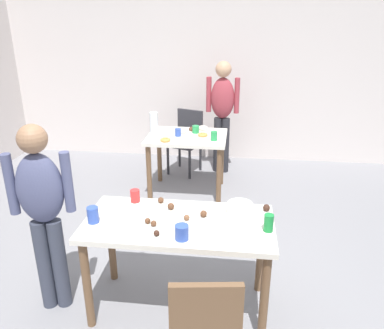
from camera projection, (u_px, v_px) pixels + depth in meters
The scene contains 31 objects.
ground_plane at pixel (196, 288), 3.19m from camera, with size 6.40×6.40×0.00m, color gray.
wall_back at pixel (220, 73), 5.67m from camera, with size 6.40×0.10×2.60m, color silver.
dining_table_near at pixel (179, 234), 2.76m from camera, with size 1.34×0.66×0.75m.
dining_table_far at pixel (187, 145), 4.68m from camera, with size 0.94×0.73×0.75m.
chair_near_table at pixel (205, 327), 2.14m from camera, with size 0.45×0.45×0.87m.
chair_far_table at pixel (187, 137), 5.40m from camera, with size 0.51×0.51×0.87m.
person_girl_near at pixel (43, 205), 2.71m from camera, with size 0.45×0.27×1.45m.
person_adult_far at pixel (222, 108), 5.22m from camera, with size 0.45×0.23×1.54m.
mixing_bowl at pixel (240, 209), 2.80m from camera, with size 0.19×0.19×0.09m, color white.
soda_can at pixel (269, 223), 2.58m from camera, with size 0.07×0.07×0.12m, color #198438.
fork_near at pixel (138, 236), 2.54m from camera, with size 0.17×0.02×0.01m, color silver.
cup_near_0 at pixel (135, 196), 2.99m from camera, with size 0.07×0.07×0.10m, color red.
cup_near_1 at pixel (93, 215), 2.69m from camera, with size 0.08×0.08×0.12m, color #3351B2.
cup_near_2 at pixel (182, 232), 2.49m from camera, with size 0.09×0.09×0.10m, color #3351B2.
cake_ball_0 at pixel (171, 206), 2.88m from camera, with size 0.05×0.05×0.05m, color brown.
cake_ball_1 at pixel (204, 214), 2.78m from camera, with size 0.05×0.05×0.05m, color brown.
cake_ball_2 at pixel (148, 221), 2.69m from camera, with size 0.04×0.04×0.04m, color brown.
cake_ball_3 at pixel (154, 223), 2.66m from camera, with size 0.04×0.04×0.04m, color brown.
cake_ball_4 at pixel (161, 200), 2.98m from camera, with size 0.05×0.05×0.05m, color brown.
cake_ball_5 at pixel (187, 217), 2.73m from camera, with size 0.04×0.04×0.04m, color brown.
cake_ball_6 at pixel (266, 208), 2.86m from camera, with size 0.05×0.05×0.05m, color #3D2319.
cake_ball_7 at pixel (157, 233), 2.54m from camera, with size 0.04×0.04×0.04m, color #3D2319.
pitcher_far at pixel (154, 122), 4.71m from camera, with size 0.10×0.10×0.25m, color white.
cup_far_0 at pixel (178, 132), 4.59m from camera, with size 0.07×0.07×0.09m, color #3351B2.
cup_far_1 at pixel (214, 136), 4.43m from camera, with size 0.08×0.08×0.11m, color green.
cup_far_2 at pixel (196, 129), 4.72m from camera, with size 0.08×0.08×0.09m, color green.
donut_far_0 at pixel (165, 140), 4.42m from camera, with size 0.12×0.12×0.04m, color gold.
donut_far_1 at pixel (181, 131), 4.73m from camera, with size 0.12×0.12×0.04m, color white.
donut_far_2 at pixel (203, 135), 4.60m from camera, with size 0.12×0.12×0.03m, color gold.
donut_far_3 at pixel (203, 128), 4.87m from camera, with size 0.13×0.13×0.04m, color white.
donut_far_4 at pixel (193, 129), 4.83m from camera, with size 0.12×0.12×0.04m, color brown.
Camera 1 is at (0.28, -2.57, 2.12)m, focal length 36.09 mm.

